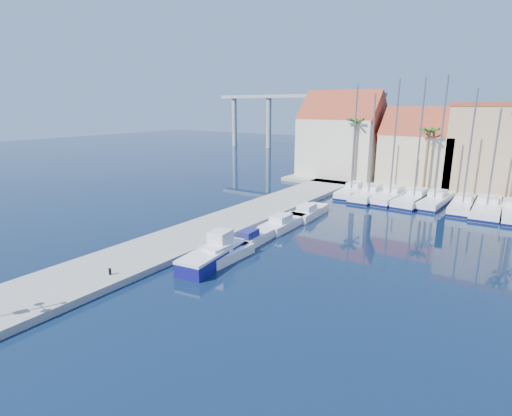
% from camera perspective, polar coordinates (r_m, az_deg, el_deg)
% --- Properties ---
extents(ground, '(260.00, 260.00, 0.00)m').
position_cam_1_polar(ground, '(23.50, -11.20, -15.43)').
color(ground, black).
rests_on(ground, ground).
extents(quay_west, '(6.00, 77.00, 0.50)m').
position_cam_1_polar(quay_west, '(38.16, -6.43, -2.95)').
color(quay_west, gray).
rests_on(quay_west, ground).
extents(shore_north, '(54.00, 16.00, 0.50)m').
position_cam_1_polar(shore_north, '(63.27, 29.18, 2.26)').
color(shore_north, gray).
rests_on(shore_north, ground).
extents(bollard, '(0.18, 0.18, 0.45)m').
position_cam_1_polar(bollard, '(28.99, -20.14, -8.52)').
color(bollard, black).
rests_on(bollard, quay_west).
extents(fishing_boat, '(2.95, 6.66, 2.25)m').
position_cam_1_polar(fishing_boat, '(30.43, -6.16, -6.54)').
color(fishing_boat, navy).
rests_on(fishing_boat, ground).
extents(motorboat_west_0, '(1.99, 5.83, 1.40)m').
position_cam_1_polar(motorboat_west_0, '(30.78, -4.87, -6.73)').
color(motorboat_west_0, white).
rests_on(motorboat_west_0, ground).
extents(motorboat_west_1, '(1.95, 5.25, 1.40)m').
position_cam_1_polar(motorboat_west_1, '(34.31, -0.71, -4.42)').
color(motorboat_west_1, white).
rests_on(motorboat_west_1, ground).
extents(motorboat_west_2, '(2.18, 6.38, 1.40)m').
position_cam_1_polar(motorboat_west_2, '(39.06, 3.95, -2.09)').
color(motorboat_west_2, white).
rests_on(motorboat_west_2, ground).
extents(motorboat_west_3, '(2.41, 6.50, 1.40)m').
position_cam_1_polar(motorboat_west_3, '(43.32, 7.52, -0.52)').
color(motorboat_west_3, white).
rests_on(motorboat_west_3, ground).
extents(sailboat_0, '(3.11, 9.14, 14.14)m').
position_cam_1_polar(sailboat_0, '(54.77, 13.61, 2.48)').
color(sailboat_0, white).
rests_on(sailboat_0, ground).
extents(sailboat_1, '(2.57, 9.58, 13.01)m').
position_cam_1_polar(sailboat_1, '(53.45, 15.95, 2.00)').
color(sailboat_1, white).
rests_on(sailboat_1, ground).
extents(sailboat_2, '(3.12, 9.67, 14.66)m').
position_cam_1_polar(sailboat_2, '(53.15, 18.78, 1.75)').
color(sailboat_2, white).
rests_on(sailboat_2, ground).
extents(sailboat_3, '(3.45, 10.12, 14.64)m').
position_cam_1_polar(sailboat_3, '(52.58, 21.80, 1.34)').
color(sailboat_3, white).
rests_on(sailboat_3, ground).
extents(sailboat_4, '(3.06, 9.44, 14.93)m').
position_cam_1_polar(sailboat_4, '(52.59, 24.24, 1.12)').
color(sailboat_4, white).
rests_on(sailboat_4, ground).
extents(sailboat_5, '(2.54, 8.96, 13.40)m').
position_cam_1_polar(sailboat_5, '(51.58, 27.47, 0.50)').
color(sailboat_5, white).
rests_on(sailboat_5, ground).
extents(sailboat_6, '(3.10, 10.87, 11.31)m').
position_cam_1_polar(sailboat_6, '(51.66, 30.12, 0.12)').
color(sailboat_6, white).
rests_on(sailboat_6, ground).
extents(building_0, '(12.30, 9.00, 13.50)m').
position_cam_1_polar(building_0, '(66.11, 12.15, 9.72)').
color(building_0, beige).
rests_on(building_0, shore_north).
extents(building_1, '(10.30, 8.00, 11.00)m').
position_cam_1_polar(building_1, '(62.71, 22.35, 7.60)').
color(building_1, beige).
rests_on(building_1, shore_north).
extents(building_2, '(14.20, 10.20, 11.50)m').
position_cam_1_polar(building_2, '(62.31, 32.61, 7.28)').
color(building_2, tan).
rests_on(building_2, shore_north).
extents(palm_0, '(2.60, 2.60, 10.15)m').
position_cam_1_polar(palm_0, '(59.85, 14.03, 11.61)').
color(palm_0, brown).
rests_on(palm_0, shore_north).
extents(palm_1, '(2.60, 2.60, 9.15)m').
position_cam_1_polar(palm_1, '(57.20, 23.52, 9.80)').
color(palm_1, brown).
rests_on(palm_1, shore_north).
extents(viaduct, '(48.00, 2.20, 14.45)m').
position_cam_1_polar(viaduct, '(110.16, 4.98, 13.69)').
color(viaduct, '#9E9E99').
rests_on(viaduct, ground).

